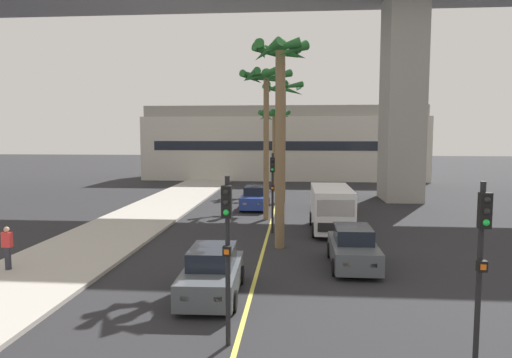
# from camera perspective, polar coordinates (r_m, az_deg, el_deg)

# --- Properties ---
(sidewalk_left) EXTENTS (4.80, 80.00, 0.15)m
(sidewalk_left) POSITION_cam_1_polar(r_m,az_deg,el_deg) (21.64, -21.39, -8.59)
(sidewalk_left) COLOR #ADA89E
(sidewalk_left) RESTS_ON ground
(lane_stripe_center) EXTENTS (0.14, 56.00, 0.01)m
(lane_stripe_center) POSITION_cam_1_polar(r_m,az_deg,el_deg) (27.33, 1.78, -5.46)
(lane_stripe_center) COLOR #DBCC4C
(lane_stripe_center) RESTS_ON ground
(pier_building_backdrop) EXTENTS (31.52, 8.04, 8.26)m
(pier_building_backdrop) POSITION_cam_1_polar(r_m,az_deg,el_deg) (55.04, 3.37, 4.32)
(pier_building_backdrop) COLOR beige
(pier_building_backdrop) RESTS_ON ground
(car_queue_front) EXTENTS (1.84, 4.10, 1.56)m
(car_queue_front) POSITION_cam_1_polar(r_m,az_deg,el_deg) (19.07, 11.66, -8.21)
(car_queue_front) COLOR #4C5156
(car_queue_front) RESTS_ON ground
(car_queue_second) EXTENTS (1.93, 4.15, 1.56)m
(car_queue_second) POSITION_cam_1_polar(r_m,az_deg,el_deg) (15.50, -5.34, -11.34)
(car_queue_second) COLOR #4C5156
(car_queue_second) RESTS_ON ground
(car_queue_third) EXTENTS (1.88, 4.12, 1.56)m
(car_queue_third) POSITION_cam_1_polar(r_m,az_deg,el_deg) (32.77, -0.13, -2.35)
(car_queue_third) COLOR navy
(car_queue_third) RESTS_ON ground
(car_queue_fourth) EXTENTS (1.90, 4.13, 1.56)m
(car_queue_fourth) POSITION_cam_1_polar(r_m,az_deg,el_deg) (32.30, 9.01, -2.54)
(car_queue_fourth) COLOR maroon
(car_queue_fourth) RESTS_ON ground
(delivery_van) EXTENTS (2.18, 5.26, 2.36)m
(delivery_van) POSITION_cam_1_polar(r_m,az_deg,el_deg) (25.39, 9.10, -3.44)
(delivery_van) COLOR white
(delivery_van) RESTS_ON ground
(traffic_light_median_near) EXTENTS (0.24, 0.37, 4.20)m
(traffic_light_median_near) POSITION_cam_1_polar(r_m,az_deg,el_deg) (11.42, -3.50, -7.11)
(traffic_light_median_near) COLOR black
(traffic_light_median_near) RESTS_ON ground
(traffic_light_right_far_corner) EXTENTS (0.24, 0.37, 4.20)m
(traffic_light_right_far_corner) POSITION_cam_1_polar(r_m,az_deg,el_deg) (11.24, 25.61, -7.87)
(traffic_light_right_far_corner) COLOR black
(traffic_light_right_far_corner) RESTS_ON ground
(traffic_light_median_far) EXTENTS (0.24, 0.37, 4.20)m
(traffic_light_median_far) POSITION_cam_1_polar(r_m,az_deg,el_deg) (24.49, 2.01, -0.33)
(traffic_light_median_far) COLOR black
(traffic_light_median_far) RESTS_ON ground
(palm_tree_near_median) EXTENTS (3.30, 3.42, 9.13)m
(palm_tree_near_median) POSITION_cam_1_polar(r_m,az_deg,el_deg) (35.98, 3.28, 8.72)
(palm_tree_near_median) COLOR brown
(palm_tree_near_median) RESTS_ON ground
(palm_tree_mid_median) EXTENTS (2.65, 2.68, 9.37)m
(palm_tree_mid_median) POSITION_cam_1_polar(r_m,az_deg,el_deg) (21.31, 2.96, 10.80)
(palm_tree_mid_median) COLOR brown
(palm_tree_mid_median) RESTS_ON ground
(palm_tree_far_median) EXTENTS (3.03, 3.00, 7.43)m
(palm_tree_far_median) POSITION_cam_1_polar(r_m,az_deg,el_deg) (42.56, 2.21, 6.87)
(palm_tree_far_median) COLOR brown
(palm_tree_far_median) RESTS_ON ground
(palm_tree_farthest_median) EXTENTS (3.24, 3.26, 9.04)m
(palm_tree_farthest_median) POSITION_cam_1_polar(r_m,az_deg,el_deg) (28.41, 1.25, 10.17)
(palm_tree_farthest_median) COLOR brown
(palm_tree_farthest_median) RESTS_ON ground
(pedestrian_near_crosswalk) EXTENTS (0.34, 0.22, 1.62)m
(pedestrian_near_crosswalk) POSITION_cam_1_polar(r_m,az_deg,el_deg) (19.98, -27.85, -7.30)
(pedestrian_near_crosswalk) COLOR #2D2D38
(pedestrian_near_crosswalk) RESTS_ON sidewalk_left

